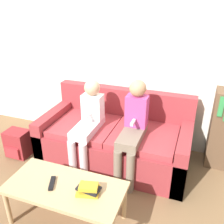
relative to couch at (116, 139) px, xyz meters
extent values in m
plane|color=brown|center=(0.00, -0.57, -0.28)|extent=(10.00, 10.00, 0.00)
cube|color=silver|center=(0.00, 0.54, 1.02)|extent=(8.00, 0.06, 2.60)
cube|color=white|center=(-0.50, 0.51, 1.11)|extent=(0.32, 0.00, 0.32)
cube|color=silver|center=(0.00, 0.51, 1.04)|extent=(0.25, 0.00, 0.35)
cube|color=maroon|center=(0.00, -0.04, -0.08)|extent=(1.81, 0.90, 0.41)
cube|color=maroon|center=(0.00, 0.34, 0.35)|extent=(1.81, 0.14, 0.43)
cube|color=maroon|center=(-0.83, -0.04, 0.00)|extent=(0.14, 0.90, 0.57)
cube|color=maroon|center=(0.83, -0.04, 0.00)|extent=(0.14, 0.90, 0.57)
cube|color=#A1343A|center=(-0.38, -0.07, 0.17)|extent=(0.74, 0.74, 0.07)
cube|color=#A1343A|center=(0.38, -0.07, 0.17)|extent=(0.74, 0.74, 0.07)
cube|color=tan|center=(-0.10, -1.09, 0.12)|extent=(1.06, 0.50, 0.04)
cylinder|color=tan|center=(-0.59, -1.30, -0.09)|extent=(0.04, 0.04, 0.38)
cylinder|color=tan|center=(-0.59, -0.88, -0.09)|extent=(0.04, 0.04, 0.38)
cylinder|color=tan|center=(0.39, -0.88, -0.09)|extent=(0.04, 0.04, 0.38)
cylinder|color=silver|center=(-0.34, -0.52, -0.04)|extent=(0.09, 0.09, 0.48)
cylinder|color=silver|center=(-0.20, -0.52, -0.04)|extent=(0.09, 0.09, 0.48)
cube|color=silver|center=(-0.27, -0.23, 0.25)|extent=(0.23, 0.55, 0.09)
cube|color=white|center=(-0.27, -0.07, 0.44)|extent=(0.24, 0.16, 0.30)
sphere|color=tan|center=(-0.27, -0.07, 0.68)|extent=(0.18, 0.18, 0.18)
cube|color=white|center=(-0.27, -0.22, 0.38)|extent=(0.03, 0.12, 0.03)
cylinder|color=#756656|center=(0.20, -0.52, -0.04)|extent=(0.09, 0.09, 0.48)
cylinder|color=#756656|center=(0.34, -0.52, -0.04)|extent=(0.09, 0.09, 0.48)
cube|color=#756656|center=(0.27, -0.23, 0.25)|extent=(0.23, 0.55, 0.09)
cube|color=#B73D7F|center=(0.27, -0.07, 0.47)|extent=(0.24, 0.16, 0.36)
sphere|color=tan|center=(0.27, -0.07, 0.74)|extent=(0.19, 0.19, 0.19)
cube|color=white|center=(0.27, -0.22, 0.40)|extent=(0.03, 0.12, 0.03)
cube|color=black|center=(-0.22, -1.11, 0.15)|extent=(0.10, 0.17, 0.02)
cube|color=gold|center=(0.13, -1.09, 0.15)|extent=(0.22, 0.19, 0.03)
cube|color=black|center=(0.13, -1.08, 0.17)|extent=(0.21, 0.13, 0.02)
cube|color=gold|center=(0.14, -1.09, 0.20)|extent=(0.18, 0.14, 0.04)
cube|color=#2D8442|center=(1.15, 0.18, 0.55)|extent=(0.05, 0.02, 0.23)
cube|color=maroon|center=(-1.23, -0.37, -0.11)|extent=(0.29, 0.22, 0.35)
cube|color=#A52A30|center=(-1.23, -0.49, -0.18)|extent=(0.20, 0.03, 0.14)
camera|label=1|loc=(0.87, -2.54, 1.67)|focal=40.00mm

